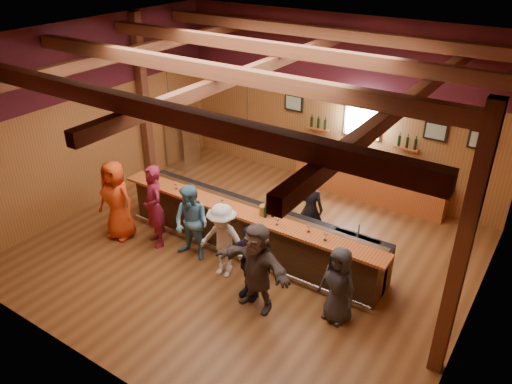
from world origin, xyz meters
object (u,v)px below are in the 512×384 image
Objects in this scene: stainless_fridge at (182,138)px; bottle_a at (265,212)px; customer_redvest at (154,207)px; customer_white at (222,241)px; customer_navy at (250,262)px; customer_dark at (338,285)px; ice_bucket at (264,210)px; back_bar_cabinet at (368,182)px; customer_orange at (116,200)px; bar_counter at (253,229)px; customer_denim at (192,223)px; customer_brown at (256,267)px; bartender at (311,209)px.

bottle_a is at bearing -30.58° from stainless_fridge.
customer_redvest reaches higher than customer_white.
bottle_a is (-0.34, 1.07, 0.45)m from customer_navy.
customer_dark is 2.27m from ice_bucket.
stainless_fridge reaches higher than bottle_a.
bottle_a reaches higher than ice_bucket.
bottle_a is (0.48, 0.82, 0.42)m from customer_white.
customer_white is (-1.17, -4.66, 0.34)m from back_bar_cabinet.
customer_orange is 8.77× the size of ice_bucket.
customer_orange is (-2.82, -1.24, 0.41)m from bar_counter.
stainless_fridge reaches higher than customer_white.
customer_redvest reaches higher than customer_dark.
customer_redvest is 1.01m from customer_denim.
customer_orange is 3.92m from customer_brown.
customer_redvest is at bearing -179.60° from customer_denim.
customer_orange is 1.10× the size of customer_denim.
customer_denim is 2.07m from customer_brown.
stainless_fridge is at bearing -168.07° from back_bar_cabinet.
bottle_a is (-0.36, -1.30, 0.44)m from bartender.
back_bar_cabinet is 2.55× the size of customer_navy.
customer_white is (2.83, 0.16, -0.12)m from customer_orange.
back_bar_cabinet is at bearing 44.30° from customer_orange.
customer_dark is at bearing -27.60° from stainless_fridge.
customer_redvest is 1.21× the size of customer_navy.
bar_counter is at bearing 124.50° from customer_navy.
bartender is at bearing 74.68° from bottle_a.
ice_bucket reaches higher than back_bar_cabinet.
customer_white is 1.08× the size of customer_dark.
customer_brown is 1.18× the size of customer_dark.
stainless_fridge is at bearing 131.07° from customer_denim.
bartender is at bearing 46.38° from customer_denim.
bartender is (0.84, 2.12, -0.02)m from customer_white.
customer_navy is at bearing -18.07° from customer_white.
customer_navy is at bearing -156.34° from customer_dark.
bottle_a is at bearing 58.61° from customer_white.
customer_orange is 0.98× the size of customer_redvest.
bartender is at bearing 25.87° from customer_orange.
bar_counter is at bearing 170.16° from customer_dark.
bar_counter is 4.19× the size of customer_dark.
stainless_fridge is 4.69m from customer_denim.
customer_navy is at bearing -69.89° from ice_bucket.
customer_navy is (3.65, -0.10, -0.15)m from customer_orange.
ice_bucket is 0.69× the size of bottle_a.
customer_denim reaches higher than ice_bucket.
customer_redvest reaches higher than bottle_a.
customer_dark is at bearing 24.09° from customer_brown.
customer_orange is 1.18× the size of bartender.
back_bar_cabinet is 2.15× the size of customer_orange.
back_bar_cabinet is at bearing 62.96° from customer_denim.
stainless_fridge is 1.20× the size of customer_dark.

